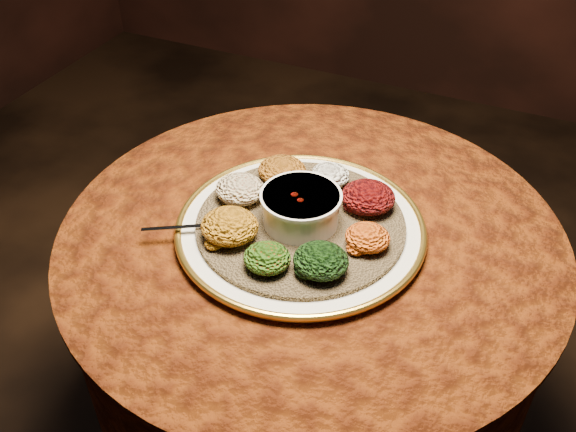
% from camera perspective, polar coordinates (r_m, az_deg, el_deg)
% --- Properties ---
extents(table, '(0.96, 0.96, 0.73)m').
position_cam_1_polar(table, '(1.34, 1.91, -7.07)').
color(table, black).
rests_on(table, ground).
extents(platter, '(0.53, 0.53, 0.02)m').
position_cam_1_polar(platter, '(1.20, 1.12, -1.05)').
color(platter, silver).
rests_on(platter, table).
extents(injera, '(0.47, 0.47, 0.01)m').
position_cam_1_polar(injera, '(1.19, 1.13, -0.65)').
color(injera, olive).
rests_on(injera, platter).
extents(stew_bowl, '(0.15, 0.15, 0.06)m').
position_cam_1_polar(stew_bowl, '(1.17, 1.15, 0.90)').
color(stew_bowl, silver).
rests_on(stew_bowl, injera).
extents(spoon, '(0.13, 0.08, 0.01)m').
position_cam_1_polar(spoon, '(1.18, -7.36, -0.83)').
color(spoon, silver).
rests_on(spoon, injera).
extents(portion_ayib, '(0.08, 0.08, 0.04)m').
position_cam_1_polar(portion_ayib, '(1.28, 3.75, 3.65)').
color(portion_ayib, white).
rests_on(portion_ayib, injera).
extents(portion_kitfo, '(0.10, 0.10, 0.05)m').
position_cam_1_polar(portion_kitfo, '(1.22, 7.15, 1.70)').
color(portion_kitfo, black).
rests_on(portion_kitfo, injera).
extents(portion_tikil, '(0.08, 0.08, 0.04)m').
position_cam_1_polar(portion_tikil, '(1.14, 7.09, -1.91)').
color(portion_tikil, '#C26D10').
rests_on(portion_tikil, injera).
extents(portion_gomen, '(0.10, 0.09, 0.05)m').
position_cam_1_polar(portion_gomen, '(1.08, 2.94, -3.98)').
color(portion_gomen, black).
rests_on(portion_gomen, injera).
extents(portion_mixveg, '(0.08, 0.08, 0.04)m').
position_cam_1_polar(portion_mixveg, '(1.09, -1.87, -3.75)').
color(portion_mixveg, maroon).
rests_on(portion_mixveg, injera).
extents(portion_kik, '(0.11, 0.10, 0.05)m').
position_cam_1_polar(portion_kik, '(1.15, -5.21, -0.90)').
color(portion_kik, '#BC6F10').
rests_on(portion_kik, injera).
extents(portion_timatim, '(0.10, 0.09, 0.05)m').
position_cam_1_polar(portion_timatim, '(1.24, -4.29, 2.41)').
color(portion_timatim, maroon).
rests_on(portion_timatim, injera).
extents(portion_shiro, '(0.10, 0.09, 0.05)m').
position_cam_1_polar(portion_shiro, '(1.28, -0.53, 4.06)').
color(portion_shiro, '#914D11').
rests_on(portion_shiro, injera).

